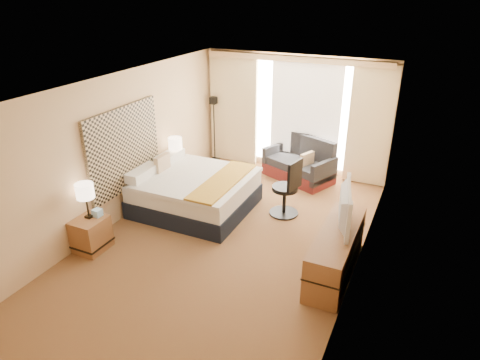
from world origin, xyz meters
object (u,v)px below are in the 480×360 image
at_px(television, 340,206).
at_px(nightstand_right, 176,176).
at_px(lamp_right, 175,144).
at_px(desk_chair, 288,191).
at_px(bed, 195,192).
at_px(floor_lamp, 214,116).
at_px(nightstand_left, 91,234).
at_px(loveseat, 300,165).
at_px(lamp_left, 85,192).
at_px(media_dresser, 336,252).

bearing_deg(television, nightstand_right, 58.06).
bearing_deg(lamp_right, desk_chair, -2.35).
xyz_separation_m(bed, floor_lamp, (-0.84, 2.39, 0.74)).
bearing_deg(desk_chair, bed, -150.31).
xyz_separation_m(nightstand_right, desk_chair, (2.48, -0.10, 0.22)).
xyz_separation_m(nightstand_left, desk_chair, (2.48, 2.40, 0.22)).
height_order(nightstand_right, lamp_right, lamp_right).
relative_size(nightstand_right, loveseat, 0.33).
bearing_deg(lamp_left, floor_lamp, 89.96).
height_order(loveseat, floor_lamp, floor_lamp).
bearing_deg(lamp_left, loveseat, 61.14).
bearing_deg(nightstand_right, desk_chair, -2.26).
distance_m(nightstand_left, bed, 2.07).
xyz_separation_m(lamp_left, television, (3.68, 1.19, 0.00)).
distance_m(floor_lamp, lamp_left, 4.24).
bearing_deg(desk_chair, nightstand_right, -169.32).
bearing_deg(loveseat, bed, -99.25).
bearing_deg(television, lamp_right, 57.85).
relative_size(nightstand_right, desk_chair, 0.50).
xyz_separation_m(bed, lamp_right, (-0.77, 0.60, 0.64)).
bearing_deg(nightstand_right, bed, -36.55).
distance_m(loveseat, lamp_left, 4.66).
height_order(nightstand_right, loveseat, loveseat).
height_order(bed, television, television).
relative_size(nightstand_right, lamp_left, 0.93).
xyz_separation_m(bed, television, (2.84, -0.66, 0.65)).
distance_m(bed, loveseat, 2.59).
bearing_deg(desk_chair, lamp_right, -169.41).
xyz_separation_m(desk_chair, lamp_right, (-2.44, 0.10, 0.51)).
distance_m(lamp_left, lamp_right, 2.45).
distance_m(nightstand_right, floor_lamp, 1.97).
height_order(desk_chair, lamp_left, lamp_left).
bearing_deg(nightstand_left, television, 18.81).
relative_size(bed, lamp_left, 3.40).
bearing_deg(loveseat, media_dresser, -40.57).
xyz_separation_m(loveseat, desk_chair, (0.29, -1.69, 0.19)).
bearing_deg(lamp_right, nightstand_right, -176.60).
distance_m(nightstand_left, media_dresser, 3.85).
bearing_deg(lamp_left, media_dresser, 14.99).
bearing_deg(bed, television, -13.02).
height_order(media_dresser, lamp_left, lamp_left).
height_order(nightstand_left, media_dresser, media_dresser).
bearing_deg(lamp_left, nightstand_left, -56.77).
relative_size(nightstand_right, bed, 0.27).
xyz_separation_m(nightstand_right, bed, (0.81, -0.60, 0.08)).
relative_size(desk_chair, lamp_right, 1.91).
height_order(nightstand_right, floor_lamp, floor_lamp).
distance_m(nightstand_left, lamp_right, 2.61).
bearing_deg(nightstand_right, media_dresser, -21.40).
bearing_deg(nightstand_right, loveseat, 35.93).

